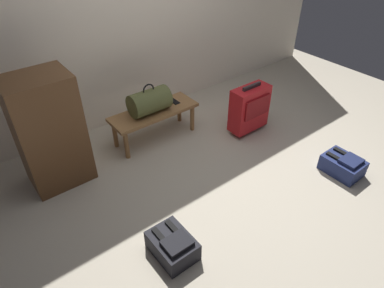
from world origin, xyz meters
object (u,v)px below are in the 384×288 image
at_px(duffel_bag_olive, 149,101).
at_px(backpack_navy, 343,165).
at_px(side_cabinet, 49,132).
at_px(backpack_dark, 173,245).
at_px(bench, 154,115).
at_px(cell_phone, 174,101).
at_px(suitcase_upright_red, 250,108).

height_order(duffel_bag_olive, backpack_navy, duffel_bag_olive).
height_order(backpack_navy, side_cabinet, side_cabinet).
xyz_separation_m(backpack_dark, backpack_navy, (1.92, -0.26, 0.00)).
distance_m(bench, side_cabinet, 1.14).
xyz_separation_m(bench, side_cabinet, (-1.12, -0.01, 0.24)).
bearing_deg(cell_phone, duffel_bag_olive, -176.35).
relative_size(backpack_navy, side_cabinet, 0.35).
height_order(bench, cell_phone, cell_phone).
height_order(duffel_bag_olive, suitcase_upright_red, duffel_bag_olive).
height_order(duffel_bag_olive, side_cabinet, side_cabinet).
height_order(cell_phone, backpack_navy, cell_phone).
distance_m(backpack_navy, side_cabinet, 2.87).
distance_m(duffel_bag_olive, backpack_dark, 1.64).
xyz_separation_m(bench, backpack_navy, (1.16, -1.68, -0.22)).
xyz_separation_m(suitcase_upright_red, backpack_dark, (-1.71, -0.87, -0.22)).
xyz_separation_m(duffel_bag_olive, backpack_navy, (1.21, -1.68, -0.40)).
relative_size(backpack_dark, backpack_navy, 1.00).
relative_size(bench, suitcase_upright_red, 1.65).
distance_m(duffel_bag_olive, suitcase_upright_red, 1.15).
bearing_deg(backpack_dark, bench, 61.92).
bearing_deg(side_cabinet, duffel_bag_olive, 0.34).
bearing_deg(backpack_navy, bench, 124.65).
relative_size(duffel_bag_olive, suitcase_upright_red, 0.73).
height_order(backpack_dark, backpack_navy, same).
bearing_deg(backpack_dark, cell_phone, 53.85).
bearing_deg(side_cabinet, cell_phone, 1.13).
relative_size(bench, cell_phone, 6.94).
bearing_deg(side_cabinet, backpack_navy, -36.35).
bearing_deg(backpack_dark, backpack_navy, -7.84).
relative_size(duffel_bag_olive, side_cabinet, 0.40).
bearing_deg(suitcase_upright_red, cell_phone, 138.68).
height_order(cell_phone, backpack_dark, cell_phone).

